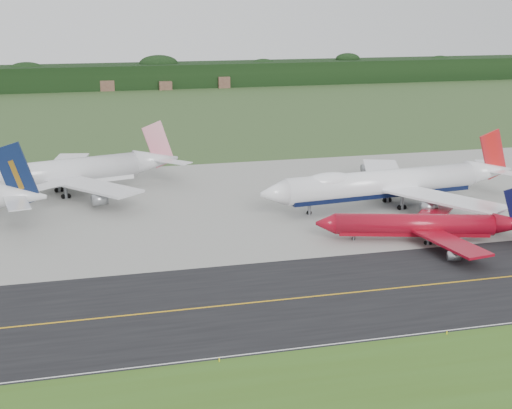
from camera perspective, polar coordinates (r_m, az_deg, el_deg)
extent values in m
plane|color=#314A22|center=(116.52, 8.67, -6.06)|extent=(600.00, 600.00, 0.00)
cube|color=#3A5A1A|center=(88.59, 17.56, -14.16)|extent=(400.00, 30.00, 0.01)
cube|color=black|center=(113.13, 9.45, -6.79)|extent=(400.00, 32.00, 0.02)
cube|color=gray|center=(162.20, 1.82, 0.48)|extent=(400.00, 78.00, 0.01)
cube|color=gold|center=(113.12, 9.45, -6.78)|extent=(400.00, 0.40, 0.00)
cube|color=silver|center=(100.40, 12.96, -10.04)|extent=(400.00, 0.25, 0.00)
cube|color=black|center=(378.61, -7.54, 10.21)|extent=(700.00, 24.00, 12.00)
cylinder|color=white|center=(156.13, 9.98, 1.70)|extent=(44.79, 10.22, 5.64)
cube|color=black|center=(156.58, 9.95, 1.05)|extent=(42.44, 8.59, 1.98)
cone|color=white|center=(145.57, 1.39, 0.90)|extent=(6.11, 6.19, 5.64)
cone|color=white|center=(171.50, 18.18, 2.57)|extent=(12.25, 6.83, 5.64)
ellipsoid|color=white|center=(150.06, 5.87, 1.89)|extent=(11.95, 5.97, 3.60)
cube|color=white|center=(150.18, 14.89, 0.43)|extent=(19.82, 25.70, 0.48)
cube|color=white|center=(170.70, 10.14, 2.57)|extent=(15.79, 26.39, 0.48)
cube|color=red|center=(171.09, 18.46, 3.83)|extent=(8.12, 1.29, 11.69)
cylinder|color=gray|center=(149.12, 13.63, -0.20)|extent=(3.31, 2.68, 2.37)
cylinder|color=gray|center=(168.92, 9.18, 1.94)|extent=(3.31, 2.68, 2.37)
cylinder|color=gray|center=(143.54, 17.71, -1.15)|extent=(3.31, 2.68, 2.37)
cylinder|color=gray|center=(180.62, 8.93, 2.87)|extent=(3.31, 2.68, 2.37)
cylinder|color=black|center=(149.96, 4.27, -0.66)|extent=(1.06, 0.56, 1.02)
cylinder|color=slate|center=(156.24, 11.61, 0.26)|extent=(0.87, 0.87, 3.77)
cylinder|color=black|center=(156.62, 11.58, -0.22)|extent=(1.06, 0.61, 1.02)
cylinder|color=slate|center=(161.36, 10.47, 0.83)|extent=(0.87, 0.87, 3.77)
cylinder|color=black|center=(161.72, 10.45, 0.35)|extent=(1.06, 0.61, 1.02)
cylinder|color=maroon|center=(136.06, 12.52, -1.56)|extent=(29.27, 11.77, 3.96)
cube|color=maroon|center=(136.45, 12.49, -2.08)|extent=(27.59, 10.42, 1.39)
cone|color=maroon|center=(133.96, 5.57, -1.52)|extent=(4.60, 4.81, 3.96)
cube|color=maroon|center=(129.76, 15.32, -2.94)|extent=(7.84, 16.96, 0.45)
cube|color=maroon|center=(144.90, 13.88, -0.86)|extent=(14.66, 15.81, 0.45)
cylinder|color=gray|center=(126.47, 15.55, -3.98)|extent=(2.54, 2.19, 1.67)
cylinder|color=gray|center=(148.80, 13.44, -0.82)|extent=(2.54, 2.19, 1.67)
cylinder|color=black|center=(135.31, 7.80, -2.70)|extent=(0.77, 0.50, 0.71)
cylinder|color=slate|center=(135.17, 13.60, -2.74)|extent=(0.68, 0.68, 2.04)
cylinder|color=black|center=(135.38, 13.58, -3.00)|extent=(0.78, 0.54, 0.71)
cylinder|color=slate|center=(139.22, 13.25, -2.16)|extent=(0.68, 0.68, 2.04)
cylinder|color=black|center=(139.42, 13.23, -2.42)|extent=(0.78, 0.54, 0.71)
cone|color=silver|center=(147.44, -18.71, 0.66)|extent=(14.19, 10.45, 6.49)
cube|color=#0E1A3D|center=(146.12, -18.60, 2.28)|extent=(8.72, 3.59, 13.10)
cylinder|color=silver|center=(168.97, -16.45, 2.36)|extent=(42.27, 16.17, 5.85)
cube|color=white|center=(169.41, -16.40, 1.74)|extent=(39.87, 14.23, 2.05)
cone|color=silver|center=(176.00, -7.98, 3.55)|extent=(12.23, 8.44, 5.85)
cube|color=silver|center=(159.44, -12.90, 1.45)|extent=(21.21, 23.48, 0.53)
cube|color=silver|center=(182.23, -14.99, 3.11)|extent=(11.91, 25.13, 0.53)
cube|color=#BD0D35|center=(175.46, -7.83, 4.78)|extent=(7.94, 2.47, 11.64)
cylinder|color=gray|center=(154.37, -12.40, 0.39)|extent=(3.71, 3.18, 2.46)
cylinder|color=gray|center=(188.00, -15.48, 2.96)|extent=(3.71, 3.18, 2.46)
cylinder|color=slate|center=(167.46, -14.99, 1.08)|extent=(1.00, 1.00, 3.69)
cylinder|color=black|center=(167.79, -14.96, 0.65)|extent=(1.15, 0.77, 1.05)
cylinder|color=slate|center=(173.55, -15.51, 1.56)|extent=(1.00, 1.00, 3.69)
cylinder|color=black|center=(173.87, -15.47, 1.14)|extent=(1.15, 0.77, 1.05)
cylinder|color=yellow|center=(91.11, -2.96, -12.30)|extent=(0.16, 0.16, 0.50)
cylinder|color=yellow|center=(101.06, 15.02, -9.87)|extent=(0.16, 0.16, 0.50)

